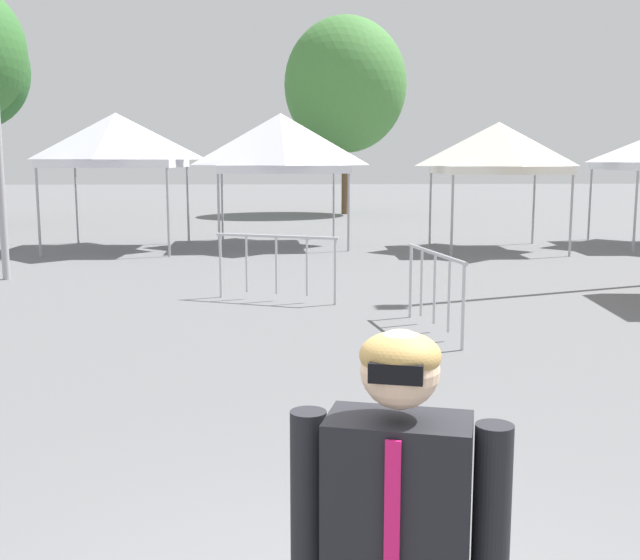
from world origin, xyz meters
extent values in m
cylinder|color=#9E9EA3|center=(-5.95, 15.36, 1.14)|extent=(0.06, 0.06, 2.27)
cylinder|color=#9E9EA3|center=(-2.92, 15.26, 1.14)|extent=(0.06, 0.06, 2.27)
cylinder|color=#9E9EA3|center=(-5.84, 18.38, 1.14)|extent=(0.06, 0.06, 2.27)
cylinder|color=#9E9EA3|center=(-2.82, 18.28, 1.14)|extent=(0.06, 0.06, 2.27)
pyramid|color=white|center=(-4.38, 16.82, 2.85)|extent=(3.28, 3.28, 1.14)
cube|color=white|center=(-4.38, 16.82, 2.17)|extent=(3.25, 3.25, 0.20)
cylinder|color=#9E9EA3|center=(-1.80, 15.99, 1.06)|extent=(0.06, 0.06, 2.13)
cylinder|color=#9E9EA3|center=(1.39, 16.14, 1.06)|extent=(0.06, 0.06, 2.13)
cylinder|color=#9E9EA3|center=(-1.96, 19.18, 1.06)|extent=(0.06, 0.06, 2.13)
cylinder|color=#9E9EA3|center=(1.24, 19.34, 1.06)|extent=(0.06, 0.06, 2.13)
pyramid|color=white|center=(-0.28, 17.66, 2.80)|extent=(3.52, 3.52, 1.34)
cube|color=white|center=(-0.28, 17.66, 2.03)|extent=(3.48, 3.48, 0.20)
cylinder|color=#9E9EA3|center=(3.70, 14.84, 1.06)|extent=(0.06, 0.06, 2.11)
cylinder|color=#9E9EA3|center=(6.52, 14.81, 1.06)|extent=(0.06, 0.06, 2.11)
cylinder|color=#9E9EA3|center=(3.74, 17.66, 1.06)|extent=(0.06, 0.06, 2.11)
cylinder|color=#9E9EA3|center=(6.56, 17.63, 1.06)|extent=(0.06, 0.06, 2.11)
pyramid|color=white|center=(5.13, 16.23, 2.65)|extent=(2.99, 2.99, 1.08)
cube|color=white|center=(5.13, 16.23, 2.01)|extent=(2.97, 2.97, 0.20)
cylinder|color=#9E9EA3|center=(8.35, 15.42, 1.10)|extent=(0.06, 0.06, 2.20)
cylinder|color=#9E9EA3|center=(8.49, 18.58, 1.10)|extent=(0.06, 0.06, 2.20)
cube|color=black|center=(0.05, -0.82, 1.22)|extent=(0.47, 0.34, 0.60)
cylinder|color=black|center=(-0.21, -0.75, 1.24)|extent=(0.11, 0.11, 0.56)
cylinder|color=black|center=(0.31, -0.89, 1.24)|extent=(0.11, 0.11, 0.56)
sphere|color=beige|center=(0.05, -0.82, 1.67)|extent=(0.23, 0.23, 0.23)
ellipsoid|color=tan|center=(0.05, -0.82, 1.71)|extent=(0.23, 0.23, 0.14)
cube|color=black|center=(0.02, -0.92, 1.68)|extent=(0.15, 0.06, 0.06)
cube|color=#E51966|center=(0.02, -0.95, 1.27)|extent=(0.05, 0.02, 0.46)
cylinder|color=brown|center=(2.41, 29.54, 1.65)|extent=(0.28, 0.28, 3.30)
ellipsoid|color=#47843D|center=(2.41, 29.54, 5.32)|extent=(5.03, 5.03, 5.54)
cylinder|color=#B7BABF|center=(1.73, 6.94, 1.05)|extent=(0.37, 2.08, 0.05)
cylinder|color=#B7BABF|center=(1.88, 5.95, 0.53)|extent=(0.04, 0.04, 1.05)
cylinder|color=#B7BABF|center=(1.58, 7.92, 0.53)|extent=(0.04, 0.04, 1.05)
cylinder|color=#B7BABF|center=(1.80, 6.42, 0.58)|extent=(0.04, 0.04, 0.92)
cylinder|color=#B7BABF|center=(1.73, 6.94, 0.58)|extent=(0.04, 0.04, 0.92)
cylinder|color=#B7BABF|center=(1.65, 7.46, 0.58)|extent=(0.04, 0.04, 0.92)
cylinder|color=#B7BABF|center=(-0.37, 9.34, 1.05)|extent=(1.96, 0.84, 0.05)
cylinder|color=#B7BABF|center=(0.56, 8.97, 0.53)|extent=(0.04, 0.04, 1.05)
cylinder|color=#B7BABF|center=(-1.29, 9.72, 0.53)|extent=(0.04, 0.04, 1.05)
cylinder|color=#B7BABF|center=(0.12, 9.14, 0.58)|extent=(0.04, 0.04, 0.92)
cylinder|color=#B7BABF|center=(-0.37, 9.34, 0.58)|extent=(0.04, 0.04, 0.92)
cylinder|color=#B7BABF|center=(-0.85, 9.54, 0.58)|extent=(0.04, 0.04, 0.92)
camera|label=1|loc=(-0.28, -2.94, 2.26)|focal=43.25mm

